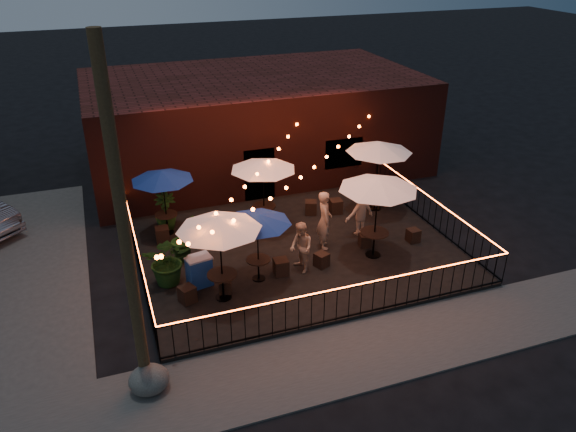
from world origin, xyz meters
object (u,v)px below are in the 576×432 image
at_px(cafe_table_0, 219,225).
at_px(cafe_table_5, 379,148).
at_px(utility_pole, 125,236).
at_px(cafe_table_1, 162,176).
at_px(cooler, 199,271).
at_px(cafe_table_2, 257,219).
at_px(cafe_table_3, 263,166).
at_px(cafe_table_4, 378,184).
at_px(boulder, 149,380).

height_order(cafe_table_0, cafe_table_5, cafe_table_5).
height_order(utility_pole, cafe_table_0, utility_pole).
bearing_deg(cafe_table_1, cooler, -83.76).
xyz_separation_m(utility_pole, cooler, (1.99, 3.53, -3.37)).
distance_m(utility_pole, cafe_table_0, 3.94).
height_order(cafe_table_0, cafe_table_2, cafe_table_0).
height_order(utility_pole, cafe_table_3, utility_pole).
bearing_deg(cafe_table_0, cooler, 119.56).
bearing_deg(cafe_table_4, cafe_table_1, 147.96).
relative_size(cafe_table_2, cooler, 2.77).
bearing_deg(cafe_table_3, boulder, -126.10).
distance_m(cafe_table_2, cafe_table_4, 3.89).
bearing_deg(cafe_table_5, cafe_table_0, -151.21).
xyz_separation_m(utility_pole, cafe_table_5, (9.20, 6.36, -1.45)).
bearing_deg(cafe_table_5, cafe_table_4, -118.44).
height_order(cafe_table_2, cooler, cafe_table_2).
distance_m(utility_pole, cafe_table_4, 8.38).
bearing_deg(cafe_table_4, cooler, 178.04).
bearing_deg(boulder, cafe_table_4, 25.11).
bearing_deg(cooler, cafe_table_5, 9.89).
xyz_separation_m(utility_pole, boulder, (0.05, -0.18, -3.64)).
xyz_separation_m(cafe_table_5, cooler, (-7.21, -2.84, -1.92)).
bearing_deg(cafe_table_2, boulder, -136.76).
xyz_separation_m(cafe_table_0, cafe_table_1, (-0.88, 4.40, -0.24)).
xyz_separation_m(cafe_table_1, cooler, (0.39, -3.54, -1.62)).
bearing_deg(cafe_table_1, cafe_table_2, -61.16).
bearing_deg(cafe_table_1, boulder, -102.08).
xyz_separation_m(cafe_table_0, cafe_table_4, (5.09, 0.67, 0.14)).
bearing_deg(cooler, cafe_table_4, -13.53).
bearing_deg(cafe_table_2, cafe_table_3, 69.62).
xyz_separation_m(cafe_table_2, cafe_table_3, (1.19, 3.21, 0.27)).
bearing_deg(cooler, utility_pole, -130.96).
relative_size(cafe_table_1, cafe_table_4, 0.93).
height_order(cafe_table_0, cooler, cafe_table_0).
relative_size(cafe_table_4, cafe_table_5, 0.94).
bearing_deg(cafe_table_4, utility_pole, -156.19).
distance_m(cafe_table_2, cafe_table_3, 3.43).
height_order(cafe_table_1, cooler, cafe_table_1).
bearing_deg(cafe_table_1, cafe_table_3, -10.46).
height_order(cafe_table_5, cooler, cafe_table_5).
relative_size(cafe_table_0, boulder, 2.87).
bearing_deg(cafe_table_4, cafe_table_0, -172.50).
bearing_deg(cafe_table_2, utility_pole, -138.71).
distance_m(cooler, boulder, 4.20).
height_order(cafe_table_1, cafe_table_3, cafe_table_3).
bearing_deg(cafe_table_1, utility_pole, -102.76).
relative_size(cafe_table_0, cafe_table_1, 0.97).
bearing_deg(cafe_table_5, cafe_table_1, 174.70).
bearing_deg(cafe_table_0, boulder, -130.41).
distance_m(cafe_table_1, cafe_table_2, 4.36).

